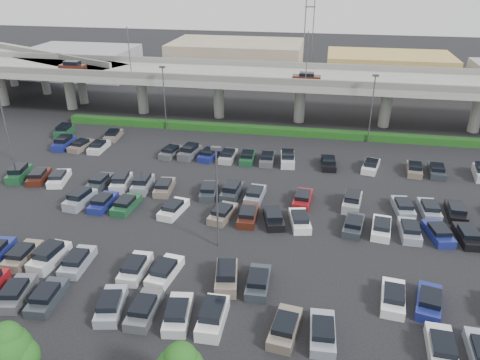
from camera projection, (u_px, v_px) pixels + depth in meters
name	position (u px, v px, depth m)	size (l,w,h in m)	color
ground	(234.00, 207.00, 52.50)	(280.00, 280.00, 0.00)	black
overpass	(269.00, 80.00, 78.00)	(150.00, 13.00, 15.80)	gray
on_ramp	(27.00, 58.00, 96.43)	(50.93, 30.13, 8.80)	gray
hedge	(264.00, 130.00, 74.49)	(66.00, 1.60, 1.10)	#113C12
parked_cars	(223.00, 217.00, 49.20)	(62.95, 41.64, 1.67)	#AAAAAF
light_poles	(201.00, 146.00, 52.30)	(66.90, 48.38, 10.30)	#4E4F53
distant_buildings	(342.00, 66.00, 103.81)	(138.00, 24.00, 9.00)	gray
comm_tower	(310.00, 4.00, 110.95)	(2.40, 2.40, 30.00)	#4E4F53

